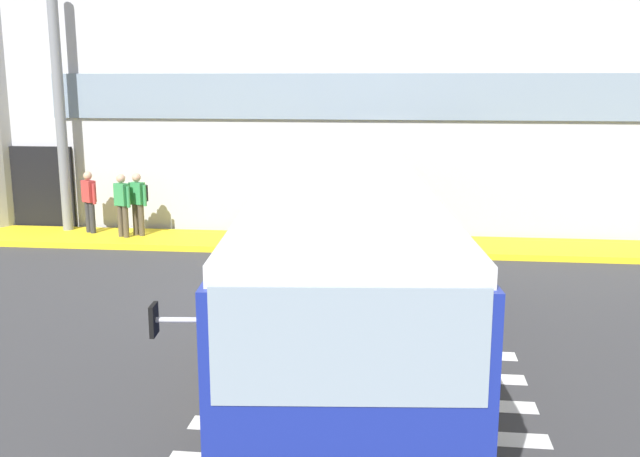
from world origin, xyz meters
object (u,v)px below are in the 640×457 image
passenger_by_doorway (122,202)px  passenger_at_curb_edge (138,200)px  passenger_near_column (89,199)px  entry_support_column (60,110)px  bus_main_foreground (342,265)px

passenger_by_doorway → passenger_at_curb_edge: size_ratio=1.00×
passenger_near_column → entry_support_column: bearing=159.0°
entry_support_column → passenger_by_doorway: entry_support_column is taller
passenger_by_doorway → entry_support_column: bearing=158.7°
entry_support_column → bus_main_foreground: (8.27, -7.57, -2.11)m
entry_support_column → bus_main_foreground: entry_support_column is taller
bus_main_foreground → passenger_at_curb_edge: 9.31m
entry_support_column → passenger_near_column: (0.80, -0.31, -2.36)m
bus_main_foreground → passenger_near_column: bearing=135.8°
passenger_near_column → passenger_at_curb_edge: same height
passenger_by_doorway → passenger_near_column: bearing=158.5°
passenger_by_doorway → passenger_at_curb_edge: (0.34, 0.26, 0.03)m
passenger_near_column → bus_main_foreground: bearing=-44.2°
bus_main_foreground → passenger_near_column: 10.42m
entry_support_column → bus_main_foreground: bearing=-42.5°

